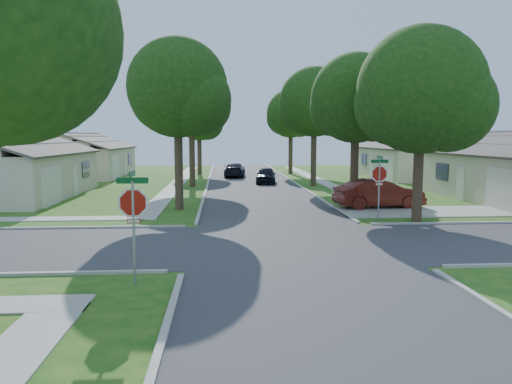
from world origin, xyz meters
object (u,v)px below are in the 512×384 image
object	(u,v)px
stop_sign_sw	(133,207)
tree_e_far	(291,116)
car_curb_east	(266,175)
car_curb_west	(235,170)
stop_sign_ne	(379,176)
tree_w_far	(200,120)
tree_e_mid	(315,105)
tree_ne_corner	(422,96)
tree_w_mid	(192,101)
house_ne_far	(415,161)
house_nw_near	(7,174)
tree_w_near	(179,92)
house_nw_far	(82,161)
car_driveway	(379,194)
tree_e_near	(357,102)

from	to	relation	value
stop_sign_sw	tree_e_far	world-z (taller)	tree_e_far
tree_e_far	car_curb_east	bearing A→B (deg)	-108.69
stop_sign_sw	car_curb_west	size ratio (longest dim) A/B	0.64
stop_sign_ne	tree_w_far	distance (m)	30.96
tree_e_mid	tree_ne_corner	bearing A→B (deg)	-84.55
tree_e_mid	tree_w_mid	world-z (taller)	tree_w_mid
house_ne_far	tree_w_far	bearing A→B (deg)	166.36
tree_e_mid	tree_ne_corner	size ratio (longest dim) A/B	1.06
stop_sign_sw	tree_w_far	bearing A→B (deg)	89.93
tree_w_far	house_nw_near	bearing A→B (deg)	-120.82
stop_sign_sw	tree_w_near	size ratio (longest dim) A/B	0.33
tree_ne_corner	car_curb_east	bearing A→B (deg)	104.97
car_curb_east	tree_w_mid	bearing A→B (deg)	-150.47
tree_e_mid	tree_w_mid	bearing A→B (deg)	180.00
house_nw_far	car_driveway	distance (m)	32.04
house_nw_far	car_curb_east	distance (m)	19.19
stop_sign_ne	stop_sign_sw	bearing A→B (deg)	-135.00
tree_w_mid	house_ne_far	xyz separation A→B (m)	(20.63, 7.99, -4.97)
stop_sign_ne	tree_w_near	xyz separation A→B (m)	(-9.34, 4.31, 4.08)
stop_sign_sw	house_nw_near	distance (m)	22.71
car_curb_east	house_nw_near	bearing A→B (deg)	-147.27
tree_e_far	car_driveway	xyz separation A→B (m)	(1.25, -25.31, -5.19)
house_nw_near	tree_e_mid	bearing A→B (deg)	16.15
car_curb_east	car_curb_west	distance (m)	7.08
tree_e_mid	house_nw_near	xyz separation A→B (m)	(-20.75, -6.01, -4.74)
tree_w_mid	car_driveway	size ratio (longest dim) A/B	2.01
tree_w_mid	house_ne_far	size ratio (longest dim) A/B	0.70
house_nw_near	tree_w_mid	bearing A→B (deg)	27.90
tree_e_near	house_nw_far	bearing A→B (deg)	132.06
tree_w_far	house_nw_near	world-z (taller)	tree_w_far
tree_e_mid	tree_ne_corner	xyz separation A→B (m)	(1.60, -16.80, -0.66)
stop_sign_sw	car_driveway	world-z (taller)	stop_sign_sw
car_driveway	car_curb_west	world-z (taller)	car_driveway
stop_sign_sw	tree_w_mid	distance (m)	26.09
stop_sign_ne	house_nw_far	distance (m)	34.26
stop_sign_ne	tree_w_far	world-z (taller)	tree_w_far
house_nw_far	car_curb_west	xyz separation A→B (m)	(14.79, -1.84, -0.84)
tree_w_far	car_driveway	size ratio (longest dim) A/B	1.69
tree_e_far	car_curb_west	bearing A→B (deg)	-147.14
tree_w_near	car_curb_east	world-z (taller)	tree_w_near
stop_sign_ne	tree_w_far	bearing A→B (deg)	107.70
stop_sign_ne	tree_w_mid	world-z (taller)	tree_w_mid
stop_sign_ne	tree_w_mid	bearing A→B (deg)	119.80
tree_e_near	tree_w_far	distance (m)	26.71
house_ne_far	car_curb_east	world-z (taller)	house_ne_far
tree_e_far	house_nw_near	world-z (taller)	tree_e_far
stop_sign_sw	house_nw_far	bearing A→B (deg)	107.10
tree_e_far	tree_ne_corner	bearing A→B (deg)	-86.91
tree_w_mid	car_curb_east	distance (m)	8.61
tree_e_mid	tree_w_mid	distance (m)	9.40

